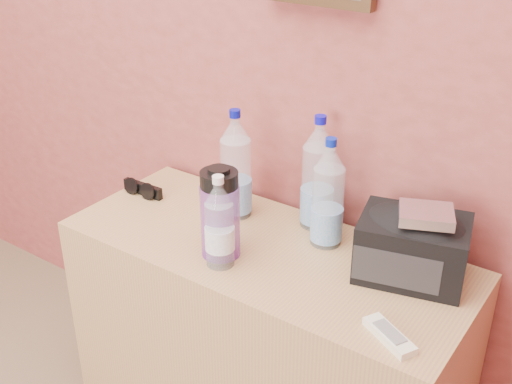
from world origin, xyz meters
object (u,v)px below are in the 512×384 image
dresser (264,348)px  pet_large_b (318,178)px  foil_packet (426,215)px  pet_large_a (236,170)px  sunglasses (143,189)px  nalgene_bottle (220,213)px  ac_remote (389,336)px  pet_small (219,227)px  pet_large_c (328,198)px  toiletry_bag (413,245)px

dresser → pet_large_b: 0.52m
pet_large_b → foil_packet: (0.34, -0.10, 0.04)m
pet_large_a → sunglasses: bearing=-168.0°
nalgene_bottle → ac_remote: bearing=-7.1°
sunglasses → foil_packet: (0.86, 0.04, 0.17)m
ac_remote → nalgene_bottle: bearing=-159.1°
nalgene_bottle → pet_small: bearing=-54.3°
foil_packet → dresser: bearing=-168.5°
pet_small → sunglasses: (-0.43, 0.17, -0.09)m
pet_large_a → pet_large_b: 0.23m
pet_small → nalgene_bottle: (-0.03, 0.04, 0.01)m
pet_large_b → pet_large_c: 0.10m
pet_large_c → sunglasses: 0.61m
pet_small → pet_large_c: bearing=55.2°
pet_large_c → ac_remote: size_ratio=2.21×
toiletry_bag → foil_packet: 0.10m
pet_large_b → foil_packet: bearing=-16.5°
pet_large_b → foil_packet: pet_large_b is taller
pet_large_b → nalgene_bottle: (-0.12, -0.27, -0.02)m
pet_small → dresser: bearing=69.7°
dresser → pet_large_b: (0.05, 0.18, 0.49)m
ac_remote → foil_packet: 0.29m
pet_large_c → toiletry_bag: (0.24, -0.01, -0.05)m
pet_large_a → foil_packet: bearing=-2.3°
pet_large_b → pet_small: (-0.10, -0.31, -0.03)m
pet_large_c → sunglasses: bearing=-172.9°
pet_small → foil_packet: size_ratio=2.01×
pet_large_b → toiletry_bag: bearing=-14.9°
pet_large_c → pet_large_a: bearing=-178.2°
pet_small → pet_large_a: bearing=117.6°
pet_large_b → pet_large_c: (0.07, -0.07, -0.01)m
pet_small → toiletry_bag: size_ratio=0.96×
pet_large_b → toiletry_bag: pet_large_b is taller
pet_small → foil_packet: 0.49m
pet_small → toiletry_bag: (0.41, 0.23, -0.02)m
pet_large_b → sunglasses: bearing=-164.7°
sunglasses → foil_packet: bearing=1.5°
dresser → foil_packet: size_ratio=9.00×
pet_small → toiletry_bag: pet_small is taller
pet_large_c → foil_packet: bearing=-6.7°
foil_packet → pet_small: bearing=-154.6°
foil_packet → sunglasses: bearing=-177.2°
dresser → pet_large_c: (0.12, 0.11, 0.48)m
sunglasses → toiletry_bag: (0.84, 0.06, 0.07)m
dresser → ac_remote: (0.42, -0.15, 0.35)m
pet_small → foil_packet: (0.44, 0.21, 0.08)m
pet_small → foil_packet: bearing=25.4°
pet_large_a → foil_packet: size_ratio=2.59×
ac_remote → foil_packet: (-0.03, 0.23, 0.18)m
pet_large_c → dresser: bearing=-137.0°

